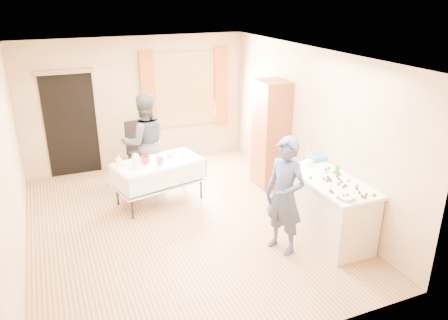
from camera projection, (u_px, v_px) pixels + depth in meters
name	position (u px, v px, depth m)	size (l,w,h in m)	color
floor	(181.00, 224.00, 6.85)	(4.50, 5.50, 0.02)	#9E7047
ceiling	(174.00, 54.00, 5.89)	(4.50, 5.50, 0.02)	white
wall_back	(137.00, 103.00, 8.74)	(4.50, 0.02, 2.60)	tan
wall_front	(267.00, 238.00, 4.00)	(4.50, 0.02, 2.60)	tan
wall_left	(8.00, 168.00, 5.56)	(0.02, 5.50, 2.60)	tan
wall_right	(309.00, 128.00, 7.18)	(0.02, 5.50, 2.60)	tan
window_frame	(185.00, 89.00, 8.99)	(1.32, 0.06, 1.52)	olive
window_pane	(185.00, 89.00, 8.98)	(1.20, 0.02, 1.40)	white
curtain_left	(148.00, 93.00, 8.67)	(0.28, 0.06, 1.65)	#9B471C
curtain_right	(221.00, 87.00, 9.23)	(0.28, 0.06, 1.65)	#9B471C
doorway	(71.00, 125.00, 8.35)	(0.95, 0.04, 2.00)	black
door_lintel	(64.00, 72.00, 7.95)	(1.05, 0.06, 0.08)	olive
cabinet	(271.00, 134.00, 7.89)	(0.50, 0.60, 1.95)	brown
counter	(328.00, 208.00, 6.36)	(0.72, 1.52, 0.91)	#C4B09D
party_table	(159.00, 178.00, 7.40)	(1.59, 1.06, 0.75)	black
chair	(143.00, 161.00, 8.41)	(0.56, 0.56, 1.12)	black
girl	(285.00, 196.00, 5.88)	(0.61, 0.71, 1.65)	#252D47
woman	(145.00, 142.00, 7.79)	(0.86, 0.67, 1.76)	black
soda_can	(337.00, 170.00, 6.35)	(0.07, 0.07, 0.12)	#198D23
mixing_bowl	(346.00, 197.00, 5.60)	(0.30, 0.30, 0.06)	white
foam_block	(308.00, 163.00, 6.67)	(0.15, 0.10, 0.08)	white
blue_basket	(317.00, 158.00, 6.87)	(0.30, 0.20, 0.08)	blue
pitcher	(136.00, 162.00, 6.96)	(0.11, 0.11, 0.22)	silver
cup_red	(145.00, 160.00, 7.18)	(0.18, 0.18, 0.12)	red
cup_rainbow	(160.00, 162.00, 7.10)	(0.18, 0.18, 0.12)	red
small_bowl	(171.00, 155.00, 7.50)	(0.22, 0.22, 0.05)	white
pastry_tray	(187.00, 156.00, 7.46)	(0.28, 0.20, 0.02)	white
bottle	(119.00, 160.00, 7.06)	(0.09, 0.10, 0.18)	white
cake_balls	(341.00, 184.00, 5.99)	(0.51, 1.05, 0.04)	#3F2314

